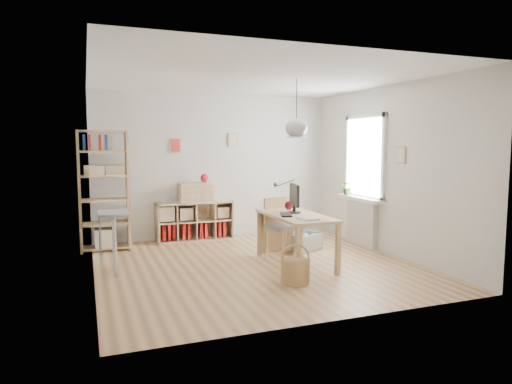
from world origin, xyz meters
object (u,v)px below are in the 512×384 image
object	(u,v)px
desk	(296,221)
cube_shelf	(193,224)
storage_chest	(302,238)
monitor	(294,197)
tall_bookshelf	(103,186)
drawer_chest	(196,192)
chair	(281,223)

from	to	relation	value
desk	cube_shelf	distance (m)	2.48
cube_shelf	storage_chest	distance (m)	2.08
monitor	desk	bearing A→B (deg)	-94.13
cube_shelf	storage_chest	xyz separation A→B (m)	(1.53, -1.41, -0.11)
desk	tall_bookshelf	bearing A→B (deg)	142.99
desk	storage_chest	distance (m)	1.07
cube_shelf	drawer_chest	xyz separation A→B (m)	(0.05, -0.04, 0.60)
cube_shelf	chair	world-z (taller)	chair
chair	drawer_chest	world-z (taller)	drawer_chest
chair	monitor	size ratio (longest dim) A/B	1.90
desk	drawer_chest	world-z (taller)	drawer_chest
desk	tall_bookshelf	xyz separation A→B (m)	(-2.59, 1.95, 0.43)
tall_bookshelf	drawer_chest	size ratio (longest dim) A/B	3.27
chair	tall_bookshelf	bearing A→B (deg)	134.41
desk	drawer_chest	bearing A→B (deg)	113.84
cube_shelf	storage_chest	size ratio (longest dim) A/B	1.77
tall_bookshelf	chair	size ratio (longest dim) A/B	2.14
cube_shelf	drawer_chest	size ratio (longest dim) A/B	2.29
cube_shelf	monitor	xyz separation A→B (m)	(1.06, -2.09, 0.69)
cube_shelf	chair	distance (m)	2.02
monitor	tall_bookshelf	bearing A→B (deg)	158.27
drawer_chest	storage_chest	bearing A→B (deg)	-43.92
drawer_chest	tall_bookshelf	bearing A→B (deg)	-172.69
desk	chair	bearing A→B (deg)	90.12
chair	monitor	distance (m)	0.59
tall_bookshelf	storage_chest	xyz separation A→B (m)	(3.09, -1.13, -0.90)
cube_shelf	tall_bookshelf	size ratio (longest dim) A/B	0.70
cube_shelf	chair	bearing A→B (deg)	-59.33
tall_bookshelf	storage_chest	distance (m)	3.41
desk	storage_chest	xyz separation A→B (m)	(0.51, 0.82, -0.46)
chair	drawer_chest	size ratio (longest dim) A/B	1.53
tall_bookshelf	drawer_chest	xyz separation A→B (m)	(1.62, 0.24, -0.19)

